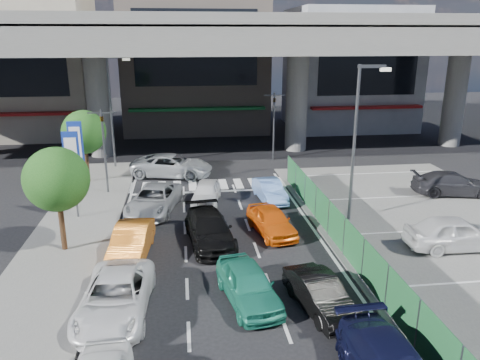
{
  "coord_description": "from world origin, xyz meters",
  "views": [
    {
      "loc": [
        -1.59,
        -16.05,
        9.29
      ],
      "look_at": [
        1.25,
        6.3,
        2.34
      ],
      "focal_mm": 35.0,
      "sensor_mm": 36.0,
      "label": 1
    }
  ],
  "objects": [
    {
      "name": "ground",
      "position": [
        0.0,
        0.0,
        0.0
      ],
      "size": [
        120.0,
        120.0,
        0.0
      ],
      "primitive_type": "plane",
      "color": "black",
      "rests_on": "ground"
    },
    {
      "name": "parking_lot",
      "position": [
        11.0,
        2.0,
        0.03
      ],
      "size": [
        12.0,
        28.0,
        0.06
      ],
      "primitive_type": "cube",
      "color": "#5D5D5B",
      "rests_on": "ground"
    },
    {
      "name": "sidewalk_left",
      "position": [
        -7.0,
        4.0,
        0.06
      ],
      "size": [
        4.0,
        30.0,
        0.12
      ],
      "primitive_type": "cube",
      "color": "#5D5D5B",
      "rests_on": "ground"
    },
    {
      "name": "fence_run",
      "position": [
        5.3,
        1.0,
        0.9
      ],
      "size": [
        0.16,
        22.0,
        1.8
      ],
      "primitive_type": null,
      "color": "#1F5C30",
      "rests_on": "ground"
    },
    {
      "name": "expressway",
      "position": [
        0.0,
        22.0,
        8.76
      ],
      "size": [
        64.0,
        14.0,
        10.75
      ],
      "color": "slate",
      "rests_on": "ground"
    },
    {
      "name": "building_west",
      "position": [
        -16.0,
        31.97,
        6.49
      ],
      "size": [
        12.0,
        10.9,
        13.0
      ],
      "color": "gray",
      "rests_on": "ground"
    },
    {
      "name": "building_center",
      "position": [
        0.0,
        32.97,
        7.49
      ],
      "size": [
        14.0,
        10.9,
        15.0
      ],
      "color": "gray",
      "rests_on": "ground"
    },
    {
      "name": "building_east",
      "position": [
        16.0,
        31.97,
        5.99
      ],
      "size": [
        12.0,
        10.9,
        12.0
      ],
      "color": "gray",
      "rests_on": "ground"
    },
    {
      "name": "traffic_light_left",
      "position": [
        -6.2,
        12.0,
        3.94
      ],
      "size": [
        1.6,
        1.24,
        5.2
      ],
      "color": "#595B60",
      "rests_on": "ground"
    },
    {
      "name": "traffic_light_right",
      "position": [
        5.5,
        19.0,
        3.94
      ],
      "size": [
        1.6,
        1.24,
        5.2
      ],
      "color": "#595B60",
      "rests_on": "ground"
    },
    {
      "name": "street_lamp_right",
      "position": [
        7.17,
        6.0,
        4.77
      ],
      "size": [
        1.65,
        0.22,
        8.0
      ],
      "color": "#595B60",
      "rests_on": "ground"
    },
    {
      "name": "street_lamp_left",
      "position": [
        -6.33,
        18.0,
        4.77
      ],
      "size": [
        1.65,
        0.22,
        8.0
      ],
      "color": "#595B60",
      "rests_on": "ground"
    },
    {
      "name": "signboard_near",
      "position": [
        -7.2,
        7.99,
        3.06
      ],
      "size": [
        0.8,
        0.14,
        4.7
      ],
      "color": "#595B60",
      "rests_on": "ground"
    },
    {
      "name": "signboard_far",
      "position": [
        -7.6,
        10.99,
        3.06
      ],
      "size": [
        0.8,
        0.14,
        4.7
      ],
      "color": "#595B60",
      "rests_on": "ground"
    },
    {
      "name": "tree_near",
      "position": [
        -7.0,
        4.0,
        3.39
      ],
      "size": [
        2.8,
        2.8,
        4.8
      ],
      "color": "#382314",
      "rests_on": "ground"
    },
    {
      "name": "tree_far",
      "position": [
        -7.8,
        14.5,
        3.39
      ],
      "size": [
        2.8,
        2.8,
        4.8
      ],
      "color": "#382314",
      "rests_on": "ground"
    },
    {
      "name": "sedan_white_mid_left",
      "position": [
        -4.06,
        -1.43,
        0.69
      ],
      "size": [
        2.58,
        5.09,
        1.38
      ],
      "primitive_type": "imported",
      "rotation": [
        0.0,
        0.0,
        -0.06
      ],
      "color": "white",
      "rests_on": "ground"
    },
    {
      "name": "taxi_teal_mid",
      "position": [
        0.6,
        -1.16,
        0.69
      ],
      "size": [
        2.33,
        4.28,
        1.38
      ],
      "primitive_type": "imported",
      "rotation": [
        0.0,
        0.0,
        0.18
      ],
      "color": "#248B6F",
      "rests_on": "ground"
    },
    {
      "name": "hatch_black_mid_right",
      "position": [
        3.04,
        -2.03,
        0.62
      ],
      "size": [
        2.03,
        3.94,
        1.24
      ],
      "primitive_type": "imported",
      "rotation": [
        0.0,
        0.0,
        0.2
      ],
      "color": "black",
      "rests_on": "ground"
    },
    {
      "name": "taxi_orange_left",
      "position": [
        -3.94,
        3.14,
        0.69
      ],
      "size": [
        1.87,
        4.31,
        1.38
      ],
      "primitive_type": "imported",
      "rotation": [
        0.0,
        0.0,
        -0.1
      ],
      "color": "orange",
      "rests_on": "ground"
    },
    {
      "name": "sedan_black_mid",
      "position": [
        -0.47,
        4.06,
        0.69
      ],
      "size": [
        2.46,
        4.94,
        1.38
      ],
      "primitive_type": "imported",
      "rotation": [
        0.0,
        0.0,
        0.11
      ],
      "color": "black",
      "rests_on": "ground"
    },
    {
      "name": "taxi_orange_right",
      "position": [
        2.61,
        4.81,
        0.66
      ],
      "size": [
        2.26,
        4.08,
        1.31
      ],
      "primitive_type": "imported",
      "rotation": [
        0.0,
        0.0,
        0.19
      ],
      "color": "#E65D0D",
      "rests_on": "ground"
    },
    {
      "name": "wagon_silver_front_left",
      "position": [
        -3.22,
        8.58,
        0.69
      ],
      "size": [
        3.37,
        5.36,
        1.38
      ],
      "primitive_type": "imported",
      "rotation": [
        0.0,
        0.0,
        -0.23
      ],
      "color": "#9EA1A4",
      "rests_on": "ground"
    },
    {
      "name": "sedan_white_front_mid",
      "position": [
        -0.3,
        9.59,
        0.63
      ],
      "size": [
        2.11,
        3.89,
        1.26
      ],
      "primitive_type": "imported",
      "rotation": [
        0.0,
        0.0,
        -0.18
      ],
      "color": "white",
      "rests_on": "ground"
    },
    {
      "name": "kei_truck_front_right",
      "position": [
        3.43,
        9.59,
        0.61
      ],
      "size": [
        1.64,
        3.81,
        1.22
      ],
      "primitive_type": "imported",
      "rotation": [
        0.0,
        0.0,
        0.09
      ],
      "color": "#6590D8",
      "rests_on": "ground"
    },
    {
      "name": "crossing_wagon_silver",
      "position": [
        -2.33,
        15.31,
        0.77
      ],
      "size": [
        5.99,
        3.86,
        1.54
      ],
      "primitive_type": "imported",
      "rotation": [
        0.0,
        0.0,
        1.32
      ],
      "color": "#B5BABE",
      "rests_on": "ground"
    },
    {
      "name": "parked_sedan_white",
      "position": [
        10.48,
        1.94,
        0.82
      ],
      "size": [
        4.55,
        1.97,
        1.53
      ],
      "primitive_type": "imported",
      "rotation": [
        0.0,
        0.0,
        1.53
      ],
      "color": "silver",
      "rests_on": "parking_lot"
    },
    {
      "name": "parked_sedan_dgrey",
      "position": [
        14.59,
        9.05,
        0.75
      ],
      "size": [
        5.04,
        2.77,
        1.38
      ],
      "primitive_type": "imported",
      "rotation": [
        0.0,
        0.0,
        1.39
      ],
      "color": "#2E2E32",
      "rests_on": "parking_lot"
    },
    {
      "name": "traffic_cone",
      "position": [
        5.67,
        5.16,
        0.42
      ],
      "size": [
        0.42,
        0.42,
        0.71
      ],
      "primitive_type": "cone",
      "rotation": [
        0.0,
        0.0,
        0.17
      ],
      "color": "#FD3B0E",
      "rests_on": "parking_lot"
    }
  ]
}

